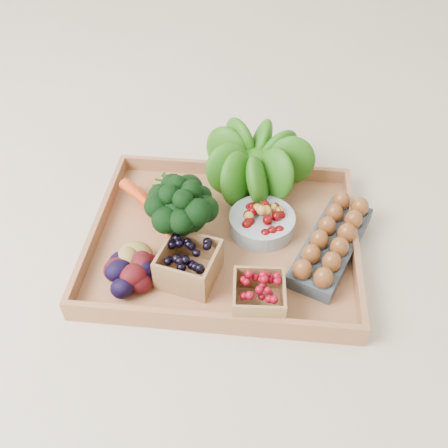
# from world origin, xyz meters

# --- Properties ---
(ground) EXTENTS (4.00, 4.00, 0.00)m
(ground) POSITION_xyz_m (0.00, 0.00, 0.00)
(ground) COLOR beige
(ground) RESTS_ON ground
(tray) EXTENTS (0.55, 0.45, 0.01)m
(tray) POSITION_xyz_m (0.00, 0.00, 0.01)
(tray) COLOR #A46D44
(tray) RESTS_ON ground
(carrots) EXTENTS (0.18, 0.13, 0.04)m
(carrots) POSITION_xyz_m (-0.17, 0.06, 0.04)
(carrots) COLOR red
(carrots) RESTS_ON tray
(lettuce) EXTENTS (0.16, 0.16, 0.16)m
(lettuce) POSITION_xyz_m (0.06, 0.19, 0.10)
(lettuce) COLOR #134B0B
(lettuce) RESTS_ON tray
(broccoli) EXTENTS (0.14, 0.14, 0.11)m
(broccoli) POSITION_xyz_m (-0.08, -0.01, 0.07)
(broccoli) COLOR black
(broccoli) RESTS_ON tray
(cherry_bowl) EXTENTS (0.14, 0.14, 0.04)m
(cherry_bowl) POSITION_xyz_m (0.08, 0.04, 0.03)
(cherry_bowl) COLOR #8C9EA5
(cherry_bowl) RESTS_ON tray
(egg_carton) EXTENTS (0.19, 0.28, 0.03)m
(egg_carton) POSITION_xyz_m (0.22, -0.01, 0.03)
(egg_carton) COLOR #3C444C
(egg_carton) RESTS_ON tray
(potatoes) EXTENTS (0.14, 0.14, 0.08)m
(potatoes) POSITION_xyz_m (-0.17, -0.13, 0.06)
(potatoes) COLOR #39090D
(potatoes) RESTS_ON tray
(punnet_blackberry) EXTENTS (0.13, 0.13, 0.07)m
(punnet_blackberry) POSITION_xyz_m (-0.06, -0.11, 0.05)
(punnet_blackberry) COLOR black
(punnet_blackberry) RESTS_ON tray
(punnet_raspberry) EXTENTS (0.10, 0.10, 0.06)m
(punnet_raspberry) POSITION_xyz_m (0.08, -0.17, 0.05)
(punnet_raspberry) COLOR maroon
(punnet_raspberry) RESTS_ON tray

